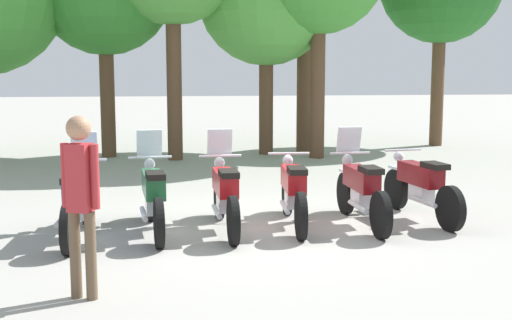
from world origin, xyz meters
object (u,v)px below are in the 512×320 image
motorcycle_5 (420,186)px  motorcycle_4 (361,189)px  motorcycle_1 (153,195)px  person_0 (81,191)px  motorcycle_0 (79,200)px  motorcycle_3 (293,191)px  motorcycle_2 (225,193)px

motorcycle_5 → motorcycle_4: bearing=94.9°
motorcycle_1 → person_0: size_ratio=1.21×
motorcycle_1 → motorcycle_4: bearing=-94.0°
motorcycle_0 → motorcycle_4: same height
motorcycle_0 → motorcycle_3: (2.94, 0.38, -0.01)m
motorcycle_4 → motorcycle_3: bearing=83.2°
motorcycle_5 → motorcycle_1: bearing=85.5°
motorcycle_0 → person_0: size_ratio=1.21×
motorcycle_0 → person_0: 2.51m
motorcycle_2 → motorcycle_3: bearing=-84.5°
motorcycle_0 → motorcycle_4: 3.93m
motorcycle_1 → motorcycle_0: bearing=94.6°
motorcycle_2 → person_0: bearing=145.9°
person_0 → motorcycle_5: bearing=-34.5°
motorcycle_2 → motorcycle_5: size_ratio=1.01×
motorcycle_0 → motorcycle_5: 4.93m
motorcycle_0 → motorcycle_2: (1.96, 0.22, 0.00)m
motorcycle_4 → motorcycle_1: bearing=89.0°
motorcycle_0 → motorcycle_3: bearing=-81.5°
motorcycle_0 → motorcycle_2: bearing=-82.3°
motorcycle_0 → person_0: (0.39, -2.42, 0.56)m
motorcycle_2 → motorcycle_5: (2.94, 0.36, -0.01)m
motorcycle_1 → person_0: 2.73m
motorcycle_2 → motorcycle_4: (1.96, 0.10, 0.00)m
motorcycle_2 → motorcycle_3: size_ratio=1.00×
motorcycle_1 → motorcycle_2: (0.98, 0.03, 0.00)m
person_0 → motorcycle_3: bearing=-20.6°
motorcycle_4 → person_0: 4.50m
motorcycle_1 → motorcycle_5: 3.94m
motorcycle_0 → motorcycle_3: size_ratio=1.00×
motorcycle_3 → motorcycle_5: size_ratio=1.01×
motorcycle_5 → person_0: size_ratio=1.20×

